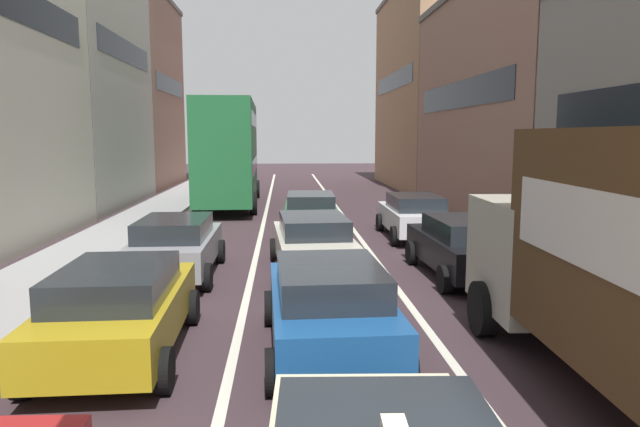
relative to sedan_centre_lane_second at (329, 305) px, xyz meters
name	(u,v)px	position (x,y,z in m)	size (l,w,h in m)	color
sidewalk_left	(129,227)	(-6.53, 12.99, -0.73)	(2.60, 64.00, 0.14)	#989898
lane_stripe_left	(263,227)	(-1.53, 12.99, -0.79)	(0.16, 60.00, 0.01)	silver
lane_stripe_right	(351,226)	(1.87, 12.99, -0.79)	(0.16, 60.00, 0.01)	silver
building_row_right	(516,96)	(10.07, 17.64, 4.50)	(7.20, 43.90, 13.04)	#9E7556
sedan_centre_lane_second	(329,305)	(0.00, 0.00, 0.00)	(2.18, 4.36, 1.49)	#194C8C
wagon_left_lane_second	(119,308)	(-3.31, 0.09, 0.00)	(2.15, 4.34, 1.49)	#B29319
hatchback_centre_lane_third	(313,242)	(0.02, 5.51, 0.00)	(2.26, 4.40, 1.49)	beige
sedan_left_lane_third	(176,245)	(-3.38, 5.32, 0.00)	(2.07, 4.30, 1.49)	gray
coupe_centre_lane_fourth	(311,213)	(0.23, 11.10, 0.00)	(2.16, 4.35, 1.49)	#19592D
sedan_right_lane_behind_truck	(464,246)	(3.72, 4.82, 0.00)	(2.16, 4.35, 1.49)	black
wagon_right_lane_far	(414,215)	(3.72, 10.33, 0.00)	(2.08, 4.31, 1.49)	silver
bus_mid_queue_primary	(229,149)	(-3.37, 19.64, 2.03)	(3.00, 10.56, 5.06)	#1E6033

